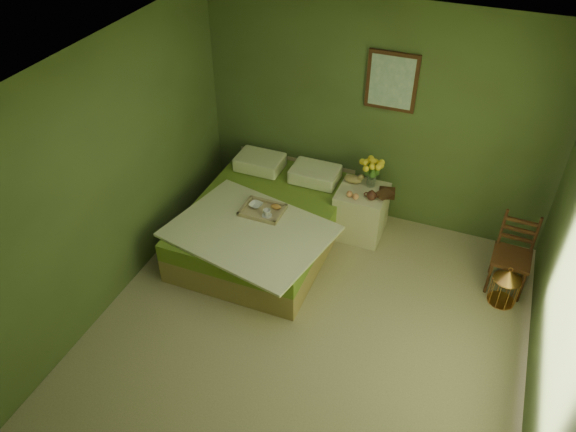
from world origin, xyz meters
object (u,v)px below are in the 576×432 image
at_px(bed, 266,218).
at_px(nightstand, 362,207).
at_px(birdcage, 505,287).
at_px(chair, 514,248).

height_order(bed, nightstand, bed).
relative_size(bed, birdcage, 5.48).
bearing_deg(nightstand, bed, -151.12).
relative_size(bed, chair, 2.67).
xyz_separation_m(nightstand, chair, (1.66, -0.25, 0.11)).
xyz_separation_m(nightstand, birdcage, (1.66, -0.55, -0.16)).
bearing_deg(nightstand, chair, -8.58).
relative_size(nightstand, birdcage, 2.47).
relative_size(bed, nightstand, 2.22).
bearing_deg(birdcage, bed, 179.70).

